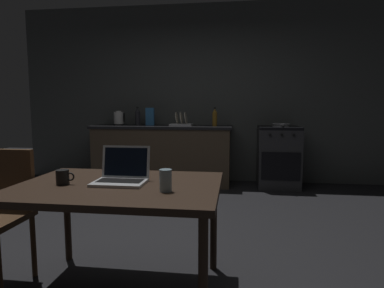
{
  "coord_description": "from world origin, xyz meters",
  "views": [
    {
      "loc": [
        0.62,
        -2.73,
        1.19
      ],
      "look_at": [
        0.15,
        0.81,
        0.79
      ],
      "focal_mm": 30.43,
      "sensor_mm": 36.0,
      "label": 1
    }
  ],
  "objects_px": {
    "laptop": "(122,175)",
    "coffee_mug": "(63,177)",
    "frying_pan": "(281,125)",
    "cereal_box": "(150,117)",
    "drinking_glass": "(166,180)",
    "electric_kettle": "(119,118)",
    "bottle_b": "(138,116)",
    "dish_rack": "(181,123)",
    "stove_oven": "(278,157)",
    "dining_table": "(119,194)",
    "bottle": "(215,117)"
  },
  "relations": [
    {
      "from": "coffee_mug",
      "to": "cereal_box",
      "type": "relative_size",
      "value": 0.43
    },
    {
      "from": "bottle",
      "to": "bottle_b",
      "type": "relative_size",
      "value": 0.97
    },
    {
      "from": "stove_oven",
      "to": "laptop",
      "type": "relative_size",
      "value": 2.83
    },
    {
      "from": "coffee_mug",
      "to": "drinking_glass",
      "type": "distance_m",
      "value": 0.67
    },
    {
      "from": "drinking_glass",
      "to": "bottle_b",
      "type": "bearing_deg",
      "value": 109.55
    },
    {
      "from": "bottle",
      "to": "drinking_glass",
      "type": "height_order",
      "value": "bottle"
    },
    {
      "from": "bottle",
      "to": "bottle_b",
      "type": "distance_m",
      "value": 1.24
    },
    {
      "from": "frying_pan",
      "to": "dish_rack",
      "type": "relative_size",
      "value": 1.3
    },
    {
      "from": "bottle",
      "to": "cereal_box",
      "type": "height_order",
      "value": "bottle"
    },
    {
      "from": "laptop",
      "to": "electric_kettle",
      "type": "distance_m",
      "value": 3.2
    },
    {
      "from": "laptop",
      "to": "coffee_mug",
      "type": "height_order",
      "value": "laptop"
    },
    {
      "from": "bottle",
      "to": "dish_rack",
      "type": "height_order",
      "value": "bottle"
    },
    {
      "from": "stove_oven",
      "to": "dining_table",
      "type": "relative_size",
      "value": 0.72
    },
    {
      "from": "laptop",
      "to": "drinking_glass",
      "type": "relative_size",
      "value": 2.52
    },
    {
      "from": "bottle",
      "to": "cereal_box",
      "type": "bearing_deg",
      "value": 176.06
    },
    {
      "from": "frying_pan",
      "to": "coffee_mug",
      "type": "xyz_separation_m",
      "value": [
        -1.72,
        -3.05,
        -0.17
      ]
    },
    {
      "from": "dining_table",
      "to": "dish_rack",
      "type": "relative_size",
      "value": 3.71
    },
    {
      "from": "dining_table",
      "to": "electric_kettle",
      "type": "distance_m",
      "value": 3.24
    },
    {
      "from": "dish_rack",
      "to": "drinking_glass",
      "type": "bearing_deg",
      "value": -82.16
    },
    {
      "from": "drinking_glass",
      "to": "cereal_box",
      "type": "xyz_separation_m",
      "value": [
        -0.94,
        3.19,
        0.27
      ]
    },
    {
      "from": "laptop",
      "to": "bottle_b",
      "type": "height_order",
      "value": "bottle_b"
    },
    {
      "from": "coffee_mug",
      "to": "dining_table",
      "type": "bearing_deg",
      "value": 8.97
    },
    {
      "from": "stove_oven",
      "to": "cereal_box",
      "type": "distance_m",
      "value": 2.06
    },
    {
      "from": "dining_table",
      "to": "laptop",
      "type": "bearing_deg",
      "value": 80.54
    },
    {
      "from": "drinking_glass",
      "to": "bottle_b",
      "type": "xyz_separation_m",
      "value": [
        -1.15,
        3.25,
        0.27
      ]
    },
    {
      "from": "dining_table",
      "to": "drinking_glass",
      "type": "xyz_separation_m",
      "value": [
        0.33,
        -0.14,
        0.13
      ]
    },
    {
      "from": "stove_oven",
      "to": "dish_rack",
      "type": "bearing_deg",
      "value": 179.9
    },
    {
      "from": "drinking_glass",
      "to": "electric_kettle",
      "type": "bearing_deg",
      "value": 114.41
    },
    {
      "from": "laptop",
      "to": "frying_pan",
      "type": "height_order",
      "value": "frying_pan"
    },
    {
      "from": "bottle",
      "to": "dining_table",
      "type": "bearing_deg",
      "value": -97.84
    },
    {
      "from": "drinking_glass",
      "to": "frying_pan",
      "type": "bearing_deg",
      "value": 71.42
    },
    {
      "from": "frying_pan",
      "to": "bottle_b",
      "type": "height_order",
      "value": "bottle_b"
    },
    {
      "from": "stove_oven",
      "to": "coffee_mug",
      "type": "xyz_separation_m",
      "value": [
        -1.7,
        -3.08,
        0.31
      ]
    },
    {
      "from": "stove_oven",
      "to": "dish_rack",
      "type": "height_order",
      "value": "dish_rack"
    },
    {
      "from": "bottle_b",
      "to": "electric_kettle",
      "type": "bearing_deg",
      "value": -164.27
    },
    {
      "from": "dining_table",
      "to": "cereal_box",
      "type": "height_order",
      "value": "cereal_box"
    },
    {
      "from": "electric_kettle",
      "to": "coffee_mug",
      "type": "relative_size",
      "value": 1.92
    },
    {
      "from": "electric_kettle",
      "to": "bottle",
      "type": "height_order",
      "value": "bottle"
    },
    {
      "from": "cereal_box",
      "to": "bottle_b",
      "type": "relative_size",
      "value": 0.95
    },
    {
      "from": "stove_oven",
      "to": "dish_rack",
      "type": "relative_size",
      "value": 2.67
    },
    {
      "from": "stove_oven",
      "to": "dining_table",
      "type": "xyz_separation_m",
      "value": [
        -1.36,
        -3.03,
        0.2
      ]
    },
    {
      "from": "laptop",
      "to": "frying_pan",
      "type": "bearing_deg",
      "value": 74.49
    },
    {
      "from": "drinking_glass",
      "to": "coffee_mug",
      "type": "bearing_deg",
      "value": 172.89
    },
    {
      "from": "laptop",
      "to": "dish_rack",
      "type": "relative_size",
      "value": 0.94
    },
    {
      "from": "bottle",
      "to": "dish_rack",
      "type": "distance_m",
      "value": 0.53
    },
    {
      "from": "frying_pan",
      "to": "cereal_box",
      "type": "height_order",
      "value": "cereal_box"
    },
    {
      "from": "dish_rack",
      "to": "stove_oven",
      "type": "bearing_deg",
      "value": -0.1
    },
    {
      "from": "dining_table",
      "to": "bottle_b",
      "type": "distance_m",
      "value": 3.24
    },
    {
      "from": "dish_rack",
      "to": "dining_table",
      "type": "bearing_deg",
      "value": -88.0
    },
    {
      "from": "dining_table",
      "to": "frying_pan",
      "type": "relative_size",
      "value": 2.85
    }
  ]
}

